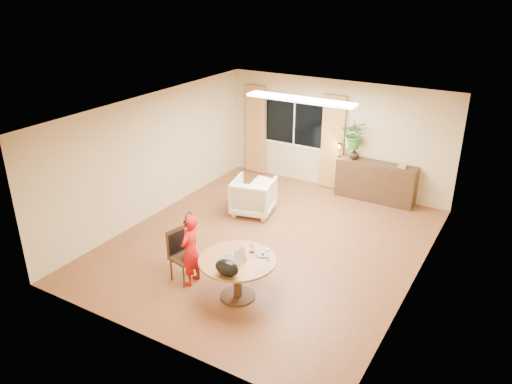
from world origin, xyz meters
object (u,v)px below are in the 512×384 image
armchair (253,196)px  sideboard (376,182)px  dining_table (237,267)px  child (190,250)px  dining_chair (184,256)px

armchair → sideboard: (2.04, 2.00, 0.05)m
dining_table → child: bearing=-177.2°
armchair → sideboard: sideboard is taller
dining_table → armchair: size_ratio=1.41×
dining_chair → dining_table: bearing=14.0°
armchair → sideboard: 2.86m
dining_table → child: child is taller
dining_table → dining_chair: 1.04m
dining_table → dining_chair: bearing=-177.9°
dining_table → dining_chair: size_ratio=1.34×
child → sideboard: (1.56, 4.82, -0.18)m
child → sideboard: size_ratio=0.70×
dining_chair → sideboard: dining_chair is taller
dining_chair → child: bearing=9.8°
child → armchair: 2.88m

